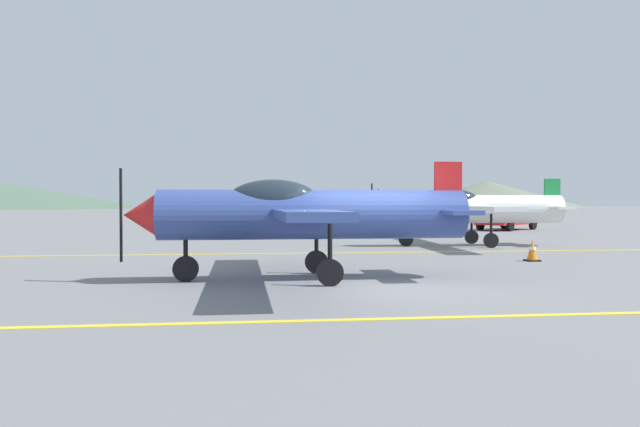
# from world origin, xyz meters

# --- Properties ---
(ground_plane) EXTENTS (400.00, 400.00, 0.00)m
(ground_plane) POSITION_xyz_m (0.00, 0.00, 0.00)
(ground_plane) COLOR slate
(apron_line_near) EXTENTS (80.00, 0.16, 0.01)m
(apron_line_near) POSITION_xyz_m (0.00, -3.12, 0.01)
(apron_line_near) COLOR yellow
(apron_line_near) RESTS_ON ground_plane
(apron_line_far) EXTENTS (80.00, 0.16, 0.01)m
(apron_line_far) POSITION_xyz_m (0.00, 7.55, 0.01)
(apron_line_far) COLOR yellow
(apron_line_far) RESTS_ON ground_plane
(airplane_near) EXTENTS (7.11, 8.20, 2.47)m
(airplane_near) POSITION_xyz_m (-1.54, 1.22, 1.39)
(airplane_near) COLOR #33478C
(airplane_near) RESTS_ON ground_plane
(airplane_mid) EXTENTS (7.14, 8.22, 2.47)m
(airplane_mid) POSITION_xyz_m (5.43, 10.06, 1.39)
(airplane_mid) COLOR white
(airplane_mid) RESTS_ON ground_plane
(airplane_far) EXTENTS (7.22, 8.22, 2.47)m
(airplane_far) POSITION_xyz_m (0.46, 19.53, 1.39)
(airplane_far) COLOR #33478C
(airplane_far) RESTS_ON ground_plane
(car_sedan) EXTENTS (4.48, 4.10, 1.62)m
(car_sedan) POSITION_xyz_m (12.20, 21.90, 0.84)
(car_sedan) COLOR red
(car_sedan) RESTS_ON ground_plane
(traffic_cone_front) EXTENTS (0.36, 0.36, 0.59)m
(traffic_cone_front) POSITION_xyz_m (5.06, 4.36, 0.29)
(traffic_cone_front) COLOR black
(traffic_cone_front) RESTS_ON ground_plane
(hill_centerleft) EXTENTS (54.29, 54.29, 7.74)m
(hill_centerleft) POSITION_xyz_m (67.56, 158.91, 3.87)
(hill_centerleft) COLOR slate
(hill_centerleft) RESTS_ON ground_plane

